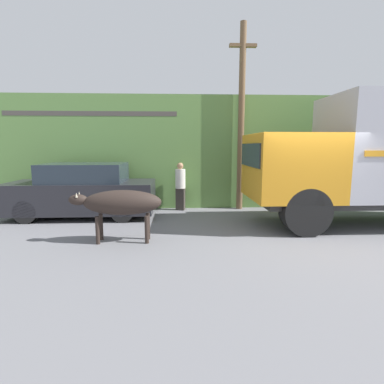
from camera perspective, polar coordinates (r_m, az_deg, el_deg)
ground_plane at (r=8.24m, az=20.40°, el=-7.20°), size 60.00×60.00×0.00m
hillside_embankment at (r=13.68m, az=10.91°, el=7.62°), size 32.00×5.62×3.93m
building_backdrop at (r=12.19m, az=-16.66°, el=6.02°), size 5.80×2.70×3.36m
brown_cow at (r=6.98m, az=-13.43°, el=-2.10°), size 2.08×0.57×1.20m
parked_suv at (r=9.87m, az=-20.09°, el=0.13°), size 4.40×1.80×1.66m
pedestrian_on_hill at (r=10.27m, az=-2.23°, el=1.46°), size 0.44×0.44×1.63m
utility_pole at (r=10.60m, az=9.38°, el=14.20°), size 0.90×0.21×6.20m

